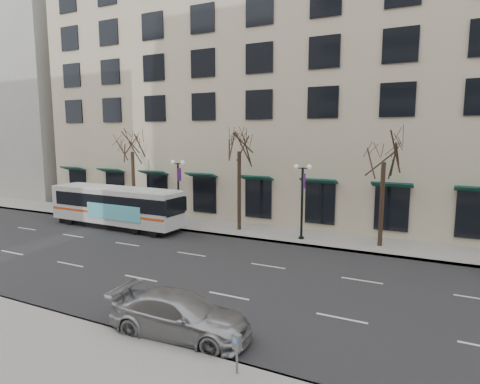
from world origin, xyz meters
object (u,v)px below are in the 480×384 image
Objects in this scene: tree_far_mid at (239,138)px; tree_far_left at (132,140)px; pay_station at (237,345)px; lamp_post_left at (178,189)px; city_bus at (117,206)px; tree_far_right at (385,147)px; lamp_post_right at (302,198)px; silver_car at (180,315)px.

tree_far_left is at bearing -180.00° from tree_far_mid.
tree_far_left reaches higher than pay_station.
tree_far_mid is at bearing 6.85° from lamp_post_left.
tree_far_mid is 0.73× the size of city_bus.
tree_far_left is 6.85× the size of pay_station.
tree_far_mid is (10.00, 0.00, 0.21)m from tree_far_left.
tree_far_right is 1.55× the size of lamp_post_right.
tree_far_mid is 19.18m from pay_station.
lamp_post_right is at bearing -2.29° from tree_far_left.
city_bus is 2.22× the size of silver_car.
lamp_post_left is (-14.99, -0.60, -3.48)m from tree_far_right.
tree_far_right is 17.36m from pay_station.
tree_far_right is (10.00, -0.00, -0.48)m from tree_far_mid.
tree_far_right is at bearing 2.29° from lamp_post_left.
pay_station is at bearing -50.40° from lamp_post_left.
lamp_post_left is 0.45× the size of city_bus.
pay_station is (-1.94, -16.38, -5.39)m from tree_far_right.
tree_far_left is 15.48m from lamp_post_right.
lamp_post_left is (-4.99, -0.60, -3.96)m from tree_far_mid.
tree_far_left is 1.03× the size of tree_far_right.
lamp_post_left is 17.72m from silver_car.
city_bus is (-19.13, -3.01, -4.71)m from tree_far_right.
city_bus is at bearing 46.06° from silver_car.
tree_far_right is 6.11m from lamp_post_right.
tree_far_mid reaches higher than pay_station.
pay_station is (3.06, -15.78, -1.91)m from lamp_post_right.
lamp_post_left is 20.57m from pay_station.
lamp_post_right is at bearing 119.04° from pay_station.
lamp_post_right is 4.28× the size of pay_station.
tree_far_right is 6.62× the size of pay_station.
lamp_post_right is 16.19m from pay_station.
tree_far_left is at bearing 41.38° from silver_car.
tree_far_left is at bearing 155.87° from pay_station.
city_bus is (-14.13, -2.41, -1.23)m from lamp_post_right.
tree_far_mid is 10.92m from city_bus.
silver_car is 4.31× the size of pay_station.
lamp_post_left is (5.01, -0.60, -3.75)m from tree_far_left.
tree_far_right reaches higher than lamp_post_left.
lamp_post_right reaches higher than city_bus.
silver_car is at bearing -44.80° from tree_far_left.
lamp_post_left and lamp_post_right have the same top height.
tree_far_mid reaches higher than city_bus.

